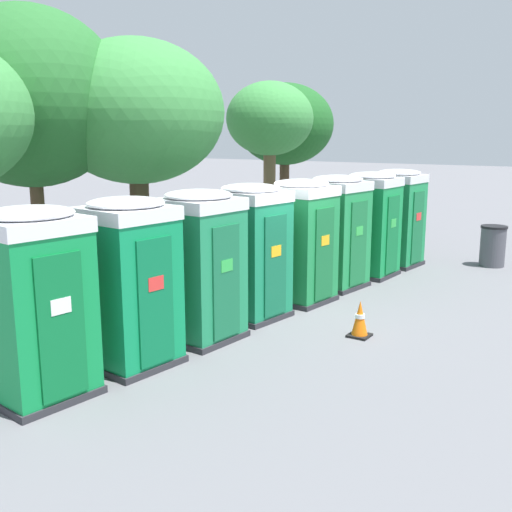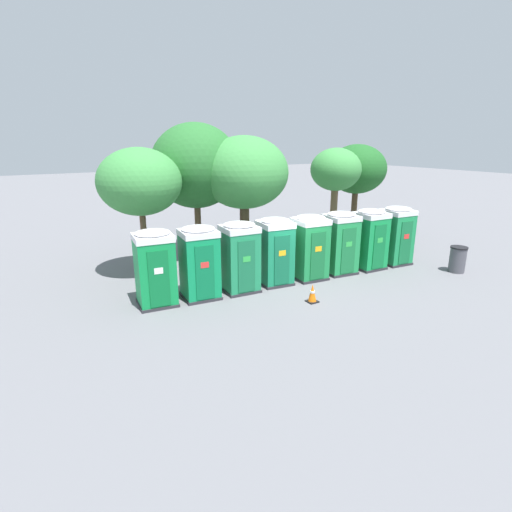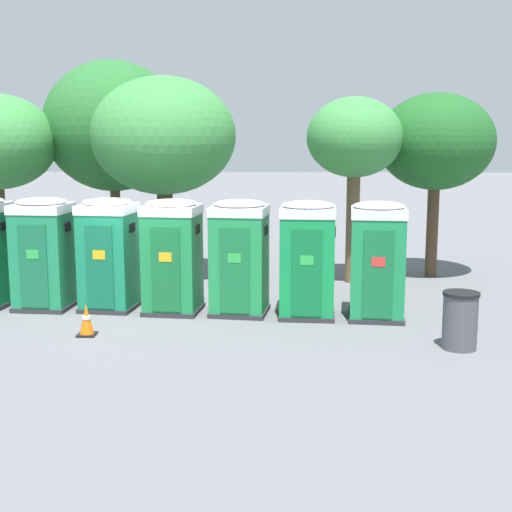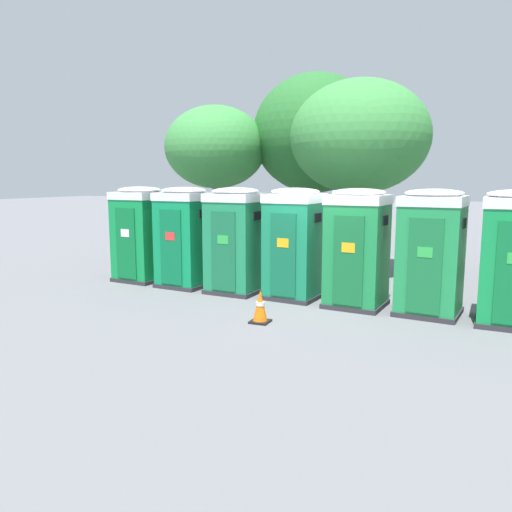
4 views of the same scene
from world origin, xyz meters
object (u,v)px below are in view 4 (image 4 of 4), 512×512
object	(u,v)px
portapotty_1	(185,237)
street_tree_2	(216,148)
street_tree_1	(315,134)
portapotty_0	(141,234)
portapotty_3	(294,243)
portapotty_4	(357,248)
traffic_cone	(260,307)
street_tree_4	(360,138)
portapotty_2	(236,240)
portapotty_5	(431,252)

from	to	relation	value
portapotty_1	street_tree_2	distance (m)	4.31
street_tree_1	street_tree_2	distance (m)	3.20
portapotty_0	portapotty_3	size ratio (longest dim) A/B	1.00
portapotty_4	street_tree_1	distance (m)	6.38
portapotty_4	traffic_cone	bearing A→B (deg)	-125.93
portapotty_4	street_tree_2	distance (m)	7.02
portapotty_0	portapotty_3	distance (m)	4.50
street_tree_4	portapotty_4	bearing A→B (deg)	-78.48
portapotty_4	street_tree_1	xyz separation A→B (m)	(-2.45, 5.14, 2.88)
portapotty_4	street_tree_4	distance (m)	4.63
portapotty_0	traffic_cone	size ratio (longest dim) A/B	3.97
portapotty_2	portapotty_5	bearing A→B (deg)	-4.37
street_tree_2	traffic_cone	distance (m)	7.80
portapotty_0	portapotty_4	world-z (taller)	same
portapotty_2	street_tree_4	world-z (taller)	street_tree_4
portapotty_5	street_tree_4	bearing A→B (deg)	120.51
portapotty_3	street_tree_4	world-z (taller)	street_tree_4
portapotty_0	traffic_cone	bearing A→B (deg)	-29.50
traffic_cone	portapotty_2	bearing A→B (deg)	124.89
street_tree_2	traffic_cone	xyz separation A→B (m)	(3.91, -5.81, -3.42)
portapotty_0	street_tree_2	world-z (taller)	street_tree_2
street_tree_4	portapotty_3	bearing A→B (deg)	-101.50
portapotty_5	street_tree_2	distance (m)	8.26
street_tree_1	traffic_cone	xyz separation A→B (m)	(1.02, -7.11, -3.85)
portapotty_1	portapotty_2	bearing A→B (deg)	-5.41
portapotty_4	traffic_cone	distance (m)	2.62
portapotty_1	portapotty_0	bearing A→B (deg)	172.60
street_tree_1	street_tree_4	size ratio (longest dim) A/B	1.10
traffic_cone	portapotty_1	bearing A→B (deg)	142.10
portapotty_0	portapotty_5	distance (m)	7.49
street_tree_2	traffic_cone	bearing A→B (deg)	-56.05
street_tree_4	traffic_cone	bearing A→B (deg)	-96.60
street_tree_2	street_tree_4	world-z (taller)	street_tree_4
portapotty_4	street_tree_4	size ratio (longest dim) A/B	0.46
portapotty_1	traffic_cone	distance (m)	3.98
portapotty_1	portapotty_3	xyz separation A→B (m)	(2.99, -0.17, 0.00)
portapotty_4	portapotty_3	bearing A→B (deg)	171.07
portapotty_1	portapotty_4	size ratio (longest dim) A/B	1.00
portapotty_1	traffic_cone	world-z (taller)	portapotty_1
street_tree_1	street_tree_2	bearing A→B (deg)	-155.76
portapotty_2	street_tree_2	distance (m)	4.94
street_tree_1	portapotty_3	bearing A→B (deg)	-78.83
portapotty_2	portapotty_3	distance (m)	1.50
portapotty_4	street_tree_4	bearing A→B (deg)	101.52
portapotty_5	traffic_cone	world-z (taller)	portapotty_5
portapotty_3	portapotty_4	size ratio (longest dim) A/B	1.00
portapotty_0	portapotty_4	xyz separation A→B (m)	(5.96, -0.60, 0.00)
portapotty_2	street_tree_1	bearing A→B (deg)	83.78
street_tree_1	street_tree_2	size ratio (longest dim) A/B	1.20
portapotty_1	street_tree_4	distance (m)	5.64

